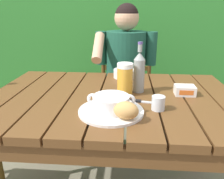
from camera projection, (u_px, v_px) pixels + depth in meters
dining_table at (113, 111)px, 1.20m from camera, size 1.30×0.87×0.73m
hedge_backdrop at (126, 26)px, 2.71m from camera, size 4.02×0.83×1.86m
chair_near_diner at (125, 87)px, 2.07m from camera, size 0.48×0.41×0.96m
person_eating at (125, 68)px, 1.80m from camera, size 0.48×0.47×1.21m
serving_plate at (111, 111)px, 0.97m from camera, size 0.28×0.28×0.01m
soup_bowl at (111, 103)px, 0.96m from camera, size 0.21×0.16×0.07m
bread_roll at (126, 110)px, 0.88m from camera, size 0.12×0.10×0.07m
beer_glass at (125, 79)px, 1.15m from camera, size 0.08×0.08×0.17m
beer_bottle at (139, 71)px, 1.18m from camera, size 0.06×0.06×0.27m
water_glass_small at (158, 103)px, 0.99m from camera, size 0.06×0.06×0.06m
butter_tub at (185, 90)px, 1.17m from camera, size 0.10×0.08×0.05m
table_knife at (140, 101)px, 1.08m from camera, size 0.15×0.04×0.01m
diner_bowl at (125, 73)px, 1.47m from camera, size 0.15×0.15×0.05m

